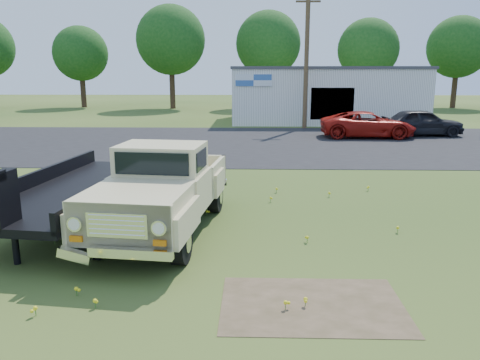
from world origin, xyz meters
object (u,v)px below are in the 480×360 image
vintage_pickup_truck (163,189)px  red_pickup (368,125)px  flatbed_trailer (79,184)px  dark_sedan (422,123)px

vintage_pickup_truck → red_pickup: vintage_pickup_truck is taller
vintage_pickup_truck → flatbed_trailer: (-2.28, 0.75, -0.07)m
vintage_pickup_truck → dark_sedan: 21.53m
vintage_pickup_truck → dark_sedan: (12.23, 17.72, -0.27)m
flatbed_trailer → red_pickup: size_ratio=1.36×
vintage_pickup_truck → flatbed_trailer: bearing=168.2°
dark_sedan → red_pickup: bearing=101.5°
flatbed_trailer → dark_sedan: size_ratio=1.56×
flatbed_trailer → red_pickup: flatbed_trailer is taller
red_pickup → flatbed_trailer: bearing=147.2°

